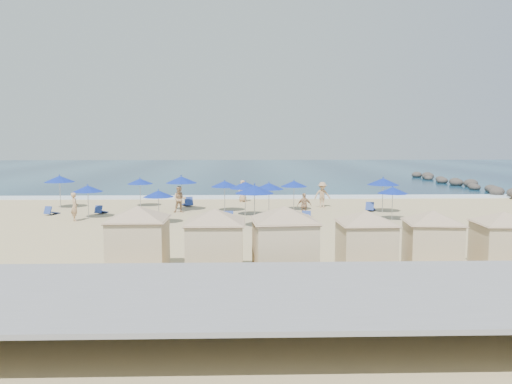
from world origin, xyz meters
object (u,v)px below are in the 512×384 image
cabana_2 (284,233)px  cabana_3 (366,234)px  umbrella_7 (245,185)px  rock_jetty (461,183)px  beachgoer_0 (75,207)px  umbrella_4 (181,180)px  umbrella_8 (269,186)px  umbrella_1 (88,189)px  umbrella_2 (140,181)px  trash_bin (265,240)px  umbrella_9 (294,184)px  cabana_1 (215,234)px  umbrella_5 (225,184)px  beachgoer_2 (304,206)px  cabana_4 (432,233)px  umbrella_6 (254,189)px  umbrella_3 (158,194)px  umbrella_10 (383,182)px  umbrella_11 (393,190)px  beachgoer_4 (243,191)px  umbrella_0 (60,179)px  beachgoer_3 (322,195)px  cabana_5 (503,234)px  cabana_0 (138,231)px

cabana_2 → cabana_3: size_ratio=1.11×
umbrella_7 → rock_jetty: bearing=40.5°
beachgoer_0 → cabana_2: bearing=-166.9°
umbrella_4 → umbrella_8: size_ratio=1.13×
umbrella_1 → umbrella_2: (2.20, 5.48, 0.01)m
trash_bin → umbrella_9: size_ratio=0.34×
umbrella_1 → umbrella_8: (11.61, 0.87, 0.05)m
cabana_1 → umbrella_4: size_ratio=1.73×
umbrella_5 → umbrella_7: (1.42, -2.12, 0.10)m
trash_bin → cabana_1: (-2.05, -4.80, 1.20)m
rock_jetty → beachgoer_2: bearing=-133.0°
umbrella_1 → umbrella_8: 11.65m
cabana_4 → umbrella_6: size_ratio=1.60×
cabana_1 → cabana_3: bearing=2.5°
cabana_3 → cabana_2: bearing=-168.3°
cabana_1 → cabana_2: 2.53m
cabana_3 → umbrella_9: 16.84m
cabana_4 → umbrella_4: cabana_4 is taller
cabana_2 → umbrella_7: 15.02m
umbrella_2 → umbrella_8: (9.41, -4.61, 0.04)m
rock_jetty → umbrella_3: 36.46m
umbrella_10 → beachgoer_0: 20.25m
trash_bin → umbrella_4: bearing=129.4°
trash_bin → umbrella_8: size_ratio=0.33×
umbrella_2 → umbrella_11: bearing=-22.2°
umbrella_11 → beachgoer_4: (-9.25, 9.63, -1.00)m
cabana_4 → umbrella_3: 16.51m
umbrella_5 → umbrella_6: 6.93m
umbrella_6 → umbrella_8: bearing=77.3°
trash_bin → umbrella_10: (8.59, 10.98, 1.77)m
umbrella_10 → umbrella_0: bearing=172.7°
beachgoer_3 → cabana_4: bearing=-91.2°
beachgoer_2 → cabana_3: bearing=84.6°
cabana_3 → umbrella_1: (-14.45, 13.67, 0.39)m
cabana_1 → cabana_5: cabana_1 is taller
rock_jetty → umbrella_10: (-13.78, -18.66, 1.78)m
beachgoer_4 → umbrella_11: bearing=-67.2°
cabana_5 → umbrella_9: bearing=110.3°
cabana_5 → umbrella_6: size_ratio=1.59×
umbrella_1 → cabana_5: bearing=-34.6°
beachgoer_0 → beachgoer_4: size_ratio=1.01×
beachgoer_3 → cabana_1: bearing=-115.7°
cabana_5 → umbrella_2: size_ratio=1.84×
umbrella_6 → umbrella_11: bearing=15.7°
rock_jetty → umbrella_10: bearing=-126.4°
cabana_2 → umbrella_1: bearing=128.4°
umbrella_8 → umbrella_11: 7.90m
umbrella_6 → beachgoer_4: size_ratio=1.45×
umbrella_0 → beachgoer_3: (19.28, -0.15, -1.20)m
cabana_0 → umbrella_2: (-3.75, 18.88, 0.30)m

